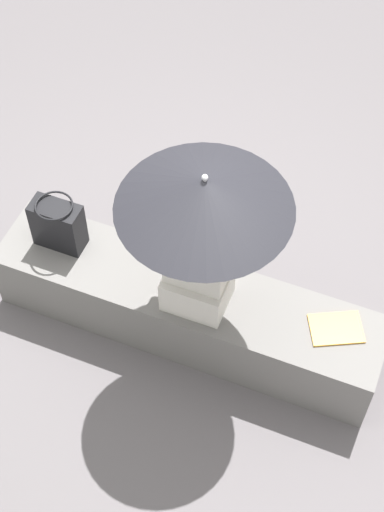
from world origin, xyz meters
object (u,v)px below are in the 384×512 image
magazine (336,328)px  person_seated (198,258)px  parasol (205,194)px  handbag_black (58,224)px

magazine → person_seated: bearing=160.8°
parasol → handbag_black: parasol is taller
person_seated → handbag_black: 0.91m
person_seated → magazine: (0.76, 0.10, -0.38)m
person_seated → magazine: person_seated is taller
parasol → handbag_black: (-0.93, 0.13, -0.79)m
parasol → handbag_black: 1.23m
person_seated → parasol: (0.05, -0.05, 0.57)m
person_seated → magazine: 0.86m
handbag_black → magazine: handbag_black is taller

